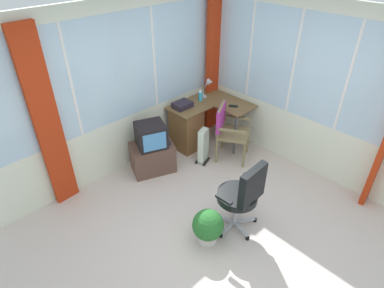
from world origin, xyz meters
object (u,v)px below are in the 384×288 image
at_px(paper_tray, 182,105).
at_px(tv_on_stand, 152,150).
at_px(space_heater, 204,145).
at_px(potted_plant, 208,226).
at_px(desk, 189,126).
at_px(tv_remote, 233,106).
at_px(office_chair, 243,193).
at_px(desk_lamp, 209,85).
at_px(wooden_armchair, 226,126).
at_px(spray_bottle, 200,95).

xyz_separation_m(paper_tray, tv_on_stand, (-0.80, -0.18, -0.43)).
xyz_separation_m(space_heater, potted_plant, (-1.14, -1.19, -0.07)).
xyz_separation_m(desk, tv_remote, (0.55, -0.48, 0.35)).
bearing_deg(desk, office_chair, -114.96).
xyz_separation_m(desk_lamp, space_heater, (-0.67, -0.55, -0.65)).
distance_m(wooden_armchair, potted_plant, 1.85).
xyz_separation_m(desk, paper_tray, (-0.07, 0.09, 0.39)).
height_order(tv_on_stand, space_heater, tv_on_stand).
xyz_separation_m(desk, desk_lamp, (0.54, 0.08, 0.55)).
distance_m(desk, space_heater, 0.50).
relative_size(tv_remote, spray_bottle, 0.69).
bearing_deg(office_chair, tv_remote, 43.57).
height_order(spray_bottle, potted_plant, spray_bottle).
distance_m(tv_remote, tv_on_stand, 1.53).
height_order(tv_remote, tv_on_stand, tv_on_stand).
distance_m(desk_lamp, space_heater, 1.09).
relative_size(desk, paper_tray, 3.91).
height_order(desk_lamp, tv_on_stand, desk_lamp).
xyz_separation_m(spray_bottle, tv_on_stand, (-1.19, -0.15, -0.49)).
bearing_deg(paper_tray, potted_plant, -124.75).
bearing_deg(spray_bottle, potted_plant, -132.97).
height_order(paper_tray, wooden_armchair, wooden_armchair).
distance_m(office_chair, tv_on_stand, 1.73).
height_order(desk_lamp, paper_tray, desk_lamp).
height_order(desk, desk_lamp, desk_lamp).
bearing_deg(space_heater, tv_remote, -0.35).
bearing_deg(tv_remote, space_heater, 145.41).
relative_size(desk, wooden_armchair, 1.26).
height_order(desk_lamp, wooden_armchair, desk_lamp).
bearing_deg(office_chair, desk_lamp, 53.78).
relative_size(desk, tv_on_stand, 1.43).
bearing_deg(tv_on_stand, paper_tray, 12.30).
xyz_separation_m(tv_on_stand, potted_plant, (-0.41, -1.57, -0.12)).
height_order(desk, potted_plant, desk).
bearing_deg(potted_plant, desk, 52.39).
xyz_separation_m(desk, space_heater, (-0.13, -0.48, -0.10)).
bearing_deg(spray_bottle, tv_remote, -67.04).
xyz_separation_m(desk_lamp, office_chair, (-1.38, -1.88, -0.38)).
bearing_deg(desk_lamp, office_chair, -126.22).
bearing_deg(spray_bottle, space_heater, -130.56).
distance_m(tv_on_stand, potted_plant, 1.63).
xyz_separation_m(office_chair, potted_plant, (-0.44, 0.14, -0.34)).
bearing_deg(tv_on_stand, space_heater, -27.89).
distance_m(space_heater, potted_plant, 1.65).
xyz_separation_m(wooden_armchair, office_chair, (-1.06, -1.17, -0.01)).
bearing_deg(desk, tv_on_stand, -174.30).
bearing_deg(space_heater, spray_bottle, 49.44).
bearing_deg(spray_bottle, office_chair, -121.97).
bearing_deg(tv_on_stand, desk, 5.70).
xyz_separation_m(wooden_armchair, potted_plant, (-1.49, -1.03, -0.35)).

